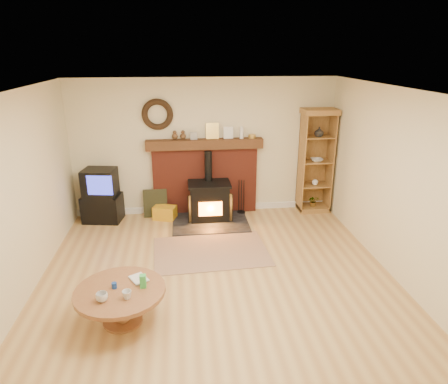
{
  "coord_description": "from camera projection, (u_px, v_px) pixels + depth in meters",
  "views": [
    {
      "loc": [
        -0.45,
        -4.71,
        3.07
      ],
      "look_at": [
        0.18,
        1.0,
        1.01
      ],
      "focal_mm": 32.0,
      "sensor_mm": 36.0,
      "label": 1
    }
  ],
  "objects": [
    {
      "name": "coffee_table",
      "position": [
        121.0,
        296.0,
        4.64
      ],
      "size": [
        1.06,
        1.06,
        0.61
      ],
      "color": "brown",
      "rests_on": "ground"
    },
    {
      "name": "leaning_painting",
      "position": [
        155.0,
        203.0,
        7.68
      ],
      "size": [
        0.45,
        0.12,
        0.54
      ],
      "primitive_type": "cube",
      "rotation": [
        -0.17,
        0.0,
        0.0
      ],
      "color": "black",
      "rests_on": "ground"
    },
    {
      "name": "wood_stove",
      "position": [
        209.0,
        202.0,
        7.5
      ],
      "size": [
        1.4,
        1.0,
        1.29
      ],
      "color": "black",
      "rests_on": "ground"
    },
    {
      "name": "firelog_box",
      "position": [
        165.0,
        213.0,
        7.61
      ],
      "size": [
        0.47,
        0.38,
        0.26
      ],
      "primitive_type": "cube",
      "rotation": [
        0.0,
        0.0,
        -0.33
      ],
      "color": "yellow",
      "rests_on": "ground"
    },
    {
      "name": "area_rug",
      "position": [
        211.0,
        251.0,
        6.41
      ],
      "size": [
        1.87,
        1.34,
        0.01
      ],
      "primitive_type": "cube",
      "rotation": [
        0.0,
        0.0,
        0.05
      ],
      "color": "brown",
      "rests_on": "ground"
    },
    {
      "name": "fire_tools",
      "position": [
        241.0,
        207.0,
        7.85
      ],
      "size": [
        0.16,
        0.16,
        0.7
      ],
      "color": "black",
      "rests_on": "ground"
    },
    {
      "name": "tv_unit",
      "position": [
        101.0,
        196.0,
        7.43
      ],
      "size": [
        0.76,
        0.58,
        1.01
      ],
      "color": "black",
      "rests_on": "ground"
    },
    {
      "name": "curio_cabinet",
      "position": [
        315.0,
        161.0,
        7.76
      ],
      "size": [
        0.65,
        0.47,
        2.03
      ],
      "color": "brown",
      "rests_on": "ground"
    },
    {
      "name": "chimney_breast",
      "position": [
        205.0,
        174.0,
        7.72
      ],
      "size": [
        2.2,
        0.22,
        1.78
      ],
      "color": "maroon",
      "rests_on": "ground"
    },
    {
      "name": "ground",
      "position": [
        219.0,
        286.0,
        5.49
      ],
      "size": [
        5.5,
        5.5,
        0.0
      ],
      "primitive_type": "plane",
      "color": "#B18249",
      "rests_on": "ground"
    },
    {
      "name": "room_shell",
      "position": [
        216.0,
        164.0,
        5.0
      ],
      "size": [
        5.02,
        5.52,
        2.61
      ],
      "color": "beige",
      "rests_on": "ground"
    }
  ]
}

